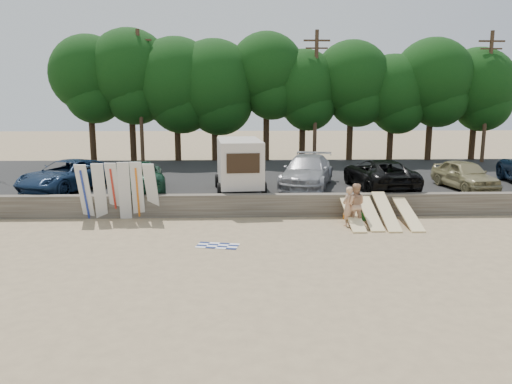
% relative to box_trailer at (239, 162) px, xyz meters
% --- Properties ---
extents(ground, '(120.00, 120.00, 0.00)m').
position_rel_box_trailer_xyz_m(ground, '(3.26, -5.38, -2.12)').
color(ground, tan).
rests_on(ground, ground).
extents(seawall, '(44.00, 0.50, 1.00)m').
position_rel_box_trailer_xyz_m(seawall, '(3.26, -2.38, -1.62)').
color(seawall, '#6B6356').
rests_on(seawall, ground).
extents(parking_lot, '(44.00, 14.50, 0.70)m').
position_rel_box_trailer_xyz_m(parking_lot, '(3.26, 5.12, -1.77)').
color(parking_lot, '#282828').
rests_on(parking_lot, ground).
extents(treeline, '(33.24, 6.31, 9.32)m').
position_rel_box_trailer_xyz_m(treeline, '(2.34, 12.20, 4.31)').
color(treeline, '#382616').
rests_on(treeline, parking_lot).
extents(utility_poles, '(25.80, 0.26, 9.00)m').
position_rel_box_trailer_xyz_m(utility_poles, '(5.26, 10.62, 3.31)').
color(utility_poles, '#473321').
rests_on(utility_poles, parking_lot).
extents(box_trailer, '(2.55, 4.15, 2.53)m').
position_rel_box_trailer_xyz_m(box_trailer, '(0.00, 0.00, 0.00)').
color(box_trailer, beige).
rests_on(box_trailer, parking_lot).
extents(car_0, '(4.46, 5.94, 1.50)m').
position_rel_box_trailer_xyz_m(car_0, '(-8.49, 0.49, -0.67)').
color(car_0, '#142848').
rests_on(car_0, parking_lot).
extents(car_1, '(3.50, 5.77, 1.50)m').
position_rel_box_trailer_xyz_m(car_1, '(-5.00, 0.16, -0.67)').
color(car_1, '#153A28').
rests_on(car_1, parking_lot).
extents(car_2, '(3.69, 5.94, 1.61)m').
position_rel_box_trailer_xyz_m(car_2, '(3.47, 1.03, -0.62)').
color(car_2, '#9C9DA1').
rests_on(car_2, parking_lot).
extents(car_3, '(2.96, 5.62, 1.51)m').
position_rel_box_trailer_xyz_m(car_3, '(7.02, 0.38, -0.67)').
color(car_3, black).
rests_on(car_3, parking_lot).
extents(car_4, '(2.25, 4.43, 1.45)m').
position_rel_box_trailer_xyz_m(car_4, '(11.29, 0.21, -0.70)').
color(car_4, '#948A5E').
rests_on(car_4, parking_lot).
extents(surfboard_upright_0, '(0.55, 0.86, 2.50)m').
position_rel_box_trailer_xyz_m(surfboard_upright_0, '(-6.63, -2.94, -0.87)').
color(surfboard_upright_0, silver).
rests_on(surfboard_upright_0, ground).
extents(surfboard_upright_1, '(0.58, 0.79, 2.53)m').
position_rel_box_trailer_xyz_m(surfboard_upright_1, '(-6.01, -2.90, -0.86)').
color(surfboard_upright_1, silver).
rests_on(surfboard_upright_1, ground).
extents(surfboard_upright_2, '(0.55, 0.75, 2.53)m').
position_rel_box_trailer_xyz_m(surfboard_upright_2, '(-5.44, -2.77, -0.85)').
color(surfboard_upright_2, silver).
rests_on(surfboard_upright_2, ground).
extents(surfboard_upright_3, '(0.58, 0.64, 2.56)m').
position_rel_box_trailer_xyz_m(surfboard_upright_3, '(-4.95, -2.89, -0.84)').
color(surfboard_upright_3, silver).
rests_on(surfboard_upright_3, ground).
extents(surfboard_upright_4, '(0.51, 0.58, 2.56)m').
position_rel_box_trailer_xyz_m(surfboard_upright_4, '(-4.41, -2.80, -0.84)').
color(surfboard_upright_4, silver).
rests_on(surfboard_upright_4, ground).
extents(surfboard_upright_5, '(0.62, 0.91, 2.50)m').
position_rel_box_trailer_xyz_m(surfboard_upright_5, '(-3.80, -2.78, -0.87)').
color(surfboard_upright_5, silver).
rests_on(surfboard_upright_5, ground).
extents(surfboard_low_0, '(0.56, 2.90, 0.91)m').
position_rel_box_trailer_xyz_m(surfboard_low_0, '(4.73, -3.96, -1.66)').
color(surfboard_low_0, beige).
rests_on(surfboard_low_0, ground).
extents(surfboard_low_1, '(0.56, 2.87, 1.00)m').
position_rel_box_trailer_xyz_m(surfboard_low_1, '(5.47, -3.85, -1.62)').
color(surfboard_low_1, beige).
rests_on(surfboard_low_1, ground).
extents(surfboard_low_2, '(0.56, 2.83, 1.13)m').
position_rel_box_trailer_xyz_m(surfboard_low_2, '(6.14, -4.00, -1.56)').
color(surfboard_low_2, beige).
rests_on(surfboard_low_2, ground).
extents(surfboard_low_3, '(0.56, 2.90, 0.90)m').
position_rel_box_trailer_xyz_m(surfboard_low_3, '(7.06, -3.96, -1.67)').
color(surfboard_low_3, beige).
rests_on(surfboard_low_3, ground).
extents(beachgoer_a, '(0.71, 0.69, 1.64)m').
position_rel_box_trailer_xyz_m(beachgoer_a, '(4.48, -4.17, -1.30)').
color(beachgoer_a, tan).
rests_on(beachgoer_a, ground).
extents(beachgoer_b, '(0.99, 0.85, 1.77)m').
position_rel_box_trailer_xyz_m(beachgoer_b, '(4.78, -4.13, -1.23)').
color(beachgoer_b, tan).
rests_on(beachgoer_b, ground).
extents(cooler, '(0.42, 0.35, 0.32)m').
position_rel_box_trailer_xyz_m(cooler, '(5.32, -3.23, -1.96)').
color(cooler, '#23812F').
rests_on(cooler, ground).
extents(gear_bag, '(0.35, 0.31, 0.22)m').
position_rel_box_trailer_xyz_m(gear_bag, '(4.69, -2.98, -2.01)').
color(gear_bag, orange).
rests_on(gear_bag, ground).
extents(beach_towel, '(1.78, 1.78, 0.00)m').
position_rel_box_trailer_xyz_m(beach_towel, '(-0.79, -6.87, -2.11)').
color(beach_towel, white).
rests_on(beach_towel, ground).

